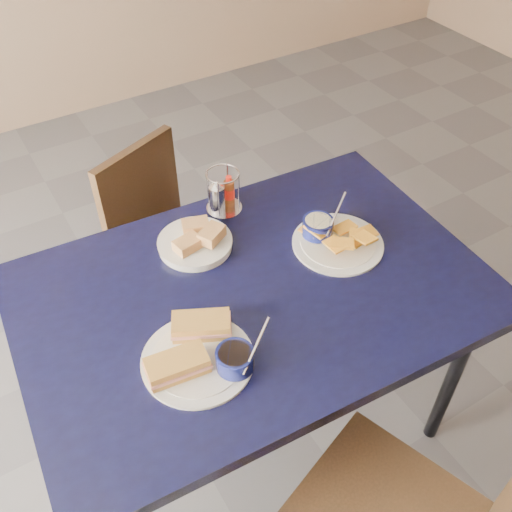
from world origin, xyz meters
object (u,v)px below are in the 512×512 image
dining_table (254,304)px  bread_basket (196,241)px  chair_far (167,227)px  condiment_caddy (222,194)px  plantain_plate (332,237)px  sandwich_plate (201,352)px

dining_table → bread_basket: bread_basket is taller
chair_far → condiment_caddy: bearing=-79.7°
dining_table → condiment_caddy: (0.09, 0.33, 0.12)m
plantain_plate → dining_table: bearing=-171.7°
dining_table → sandwich_plate: bearing=-149.6°
chair_far → condiment_caddy: (0.06, -0.35, 0.36)m
dining_table → plantain_plate: 0.30m
chair_far → bread_basket: bearing=-100.1°
condiment_caddy → plantain_plate: bearing=-56.2°
bread_basket → sandwich_plate: bearing=-115.0°
dining_table → condiment_caddy: condiment_caddy is taller
chair_far → sandwich_plate: bearing=-106.9°
sandwich_plate → condiment_caddy: 0.56m
sandwich_plate → condiment_caddy: bearing=56.2°
plantain_plate → condiment_caddy: bearing=123.8°
sandwich_plate → dining_table: bearing=30.4°
dining_table → chair_far: 0.73m
chair_far → plantain_plate: (0.26, -0.64, 0.33)m
condiment_caddy → dining_table: bearing=-104.7°
bread_basket → condiment_caddy: (0.15, 0.11, 0.04)m
bread_basket → condiment_caddy: bearing=37.3°
plantain_plate → chair_far: bearing=112.0°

